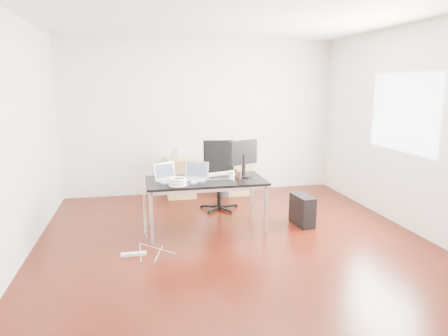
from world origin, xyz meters
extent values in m
plane|color=#340D05|center=(0.00, 0.00, 0.00)|extent=(5.00, 5.00, 0.00)
plane|color=silver|center=(0.00, 0.00, 2.80)|extent=(5.00, 5.00, 0.00)
plane|color=silver|center=(0.00, 2.50, 1.40)|extent=(5.00, 0.00, 5.00)
plane|color=silver|center=(0.00, -2.50, 1.40)|extent=(5.00, 0.00, 5.00)
plane|color=silver|center=(-2.50, 0.00, 1.40)|extent=(0.00, 5.00, 5.00)
plane|color=silver|center=(2.50, 0.00, 1.40)|extent=(0.00, 5.00, 5.00)
plane|color=white|center=(2.48, 0.20, 1.60)|extent=(0.00, 1.50, 1.50)
cube|color=black|center=(-0.28, 0.41, 0.71)|extent=(1.60, 0.80, 0.03)
cube|color=silver|center=(-1.03, 0.06, 0.35)|extent=(0.04, 0.04, 0.70)
cube|color=silver|center=(-1.03, 0.76, 0.35)|extent=(0.04, 0.04, 0.70)
cube|color=silver|center=(0.47, 0.06, 0.35)|extent=(0.04, 0.04, 0.70)
cube|color=silver|center=(0.47, 0.76, 0.35)|extent=(0.04, 0.04, 0.70)
cylinder|color=black|center=(0.08, 1.31, 0.23)|extent=(0.06, 0.06, 0.47)
cube|color=black|center=(0.08, 1.31, 0.50)|extent=(0.55, 0.53, 0.06)
cube|color=black|center=(0.12, 1.53, 0.81)|extent=(0.47, 0.17, 0.55)
cube|color=tan|center=(-0.44, 2.23, 0.35)|extent=(0.50, 0.50, 0.70)
cube|color=tan|center=(0.61, 2.23, 0.35)|extent=(0.50, 0.50, 0.70)
cube|color=black|center=(1.11, 0.35, 0.22)|extent=(0.24, 0.47, 0.44)
cylinder|color=black|center=(0.30, 2.05, 0.14)|extent=(0.31, 0.31, 0.28)
cube|color=white|center=(-1.27, -0.23, 0.02)|extent=(0.30, 0.06, 0.04)
cube|color=silver|center=(-0.76, 0.41, 0.74)|extent=(0.40, 0.37, 0.01)
cube|color=silver|center=(-0.82, 0.51, 0.85)|extent=(0.30, 0.21, 0.22)
cube|color=#475166|center=(-0.82, 0.50, 0.85)|extent=(0.27, 0.18, 0.18)
cube|color=silver|center=(-0.44, 0.40, 0.74)|extent=(0.40, 0.35, 0.01)
cube|color=silver|center=(-0.39, 0.50, 0.85)|extent=(0.32, 0.18, 0.22)
cube|color=#475166|center=(-0.39, 0.49, 0.85)|extent=(0.28, 0.16, 0.18)
cylinder|color=black|center=(0.27, 0.49, 0.74)|extent=(0.26, 0.26, 0.02)
cylinder|color=black|center=(0.27, 0.49, 0.90)|extent=(0.05, 0.05, 0.30)
cube|color=black|center=(0.27, 0.50, 1.07)|extent=(0.43, 0.23, 0.34)
cube|color=#475166|center=(0.27, 0.53, 1.07)|extent=(0.36, 0.16, 0.29)
cube|color=white|center=(-0.05, 0.67, 0.74)|extent=(0.46, 0.26, 0.02)
cylinder|color=white|center=(0.06, 0.35, 0.79)|extent=(0.09, 0.09, 0.12)
cylinder|color=#502B1B|center=(0.17, 0.37, 0.78)|extent=(0.10, 0.10, 0.10)
torus|color=white|center=(-0.69, 0.14, 0.75)|extent=(0.24, 0.24, 0.04)
torus|color=white|center=(-0.69, 0.14, 0.78)|extent=(0.23, 0.23, 0.04)
torus|color=white|center=(-0.69, 0.14, 0.82)|extent=(0.22, 0.22, 0.04)
cube|color=white|center=(-0.47, 0.22, 0.74)|extent=(0.09, 0.09, 0.03)
cube|color=#9E9E9E|center=(-0.53, 2.22, 0.79)|extent=(0.10, 0.09, 0.18)
cube|color=black|center=(0.66, 2.23, 0.74)|extent=(0.35, 0.31, 0.09)
camera|label=1|loc=(-1.14, -4.78, 2.00)|focal=32.00mm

